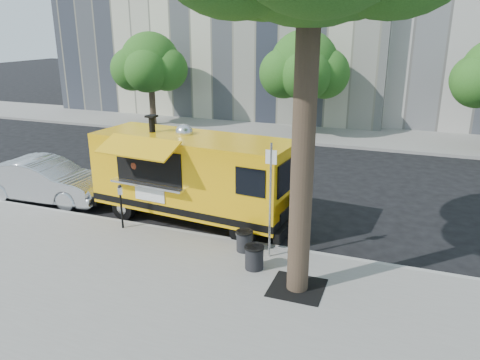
% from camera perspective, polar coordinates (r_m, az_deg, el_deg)
% --- Properties ---
extents(ground, '(120.00, 120.00, 0.00)m').
position_cam_1_polar(ground, '(14.07, -0.66, -6.04)').
color(ground, black).
rests_on(ground, ground).
extents(sidewalk, '(60.00, 6.00, 0.15)m').
position_cam_1_polar(sidewalk, '(10.84, -8.53, -13.81)').
color(sidewalk, gray).
rests_on(sidewalk, ground).
extents(curb, '(60.00, 0.14, 0.16)m').
position_cam_1_polar(curb, '(13.26, -2.12, -7.30)').
color(curb, '#999993').
rests_on(curb, ground).
extents(far_sidewalk, '(60.00, 5.00, 0.15)m').
position_cam_1_polar(far_sidewalk, '(26.50, 9.98, 5.55)').
color(far_sidewalk, gray).
rests_on(far_sidewalk, ground).
extents(tree_well, '(1.20, 1.20, 0.02)m').
position_cam_1_polar(tree_well, '(10.94, 6.97, -12.91)').
color(tree_well, black).
rests_on(tree_well, sidewalk).
extents(far_tree_a, '(3.42, 3.42, 5.36)m').
position_cam_1_polar(far_tree_a, '(28.40, -10.91, 13.90)').
color(far_tree_a, '#33261C').
rests_on(far_tree_a, far_sidewalk).
extents(far_tree_b, '(3.60, 3.60, 5.50)m').
position_cam_1_polar(far_tree_b, '(25.36, 7.82, 13.69)').
color(far_tree_b, '#33261C').
rests_on(far_tree_b, far_sidewalk).
extents(sign_post, '(0.28, 0.06, 3.00)m').
position_cam_1_polar(sign_post, '(11.55, 3.72, -1.75)').
color(sign_post, silver).
rests_on(sign_post, sidewalk).
extents(parking_meter, '(0.11, 0.11, 1.33)m').
position_cam_1_polar(parking_meter, '(13.93, -14.33, -2.54)').
color(parking_meter, black).
rests_on(parking_meter, sidewalk).
extents(food_truck, '(6.63, 3.28, 3.18)m').
position_cam_1_polar(food_truck, '(14.24, -5.93, 0.61)').
color(food_truck, '#FFB80D').
rests_on(food_truck, ground).
extents(sedan, '(4.59, 1.84, 1.48)m').
position_cam_1_polar(sedan, '(17.43, -22.65, -0.02)').
color(sedan, '#B4B6BC').
rests_on(sedan, ground).
extents(trash_bin_left, '(0.46, 0.46, 0.55)m').
position_cam_1_polar(trash_bin_left, '(12.37, 0.54, -7.34)').
color(trash_bin_left, black).
rests_on(trash_bin_left, sidewalk).
extents(trash_bin_right, '(0.49, 0.49, 0.59)m').
position_cam_1_polar(trash_bin_right, '(11.51, 1.74, -9.31)').
color(trash_bin_right, black).
rests_on(trash_bin_right, sidewalk).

